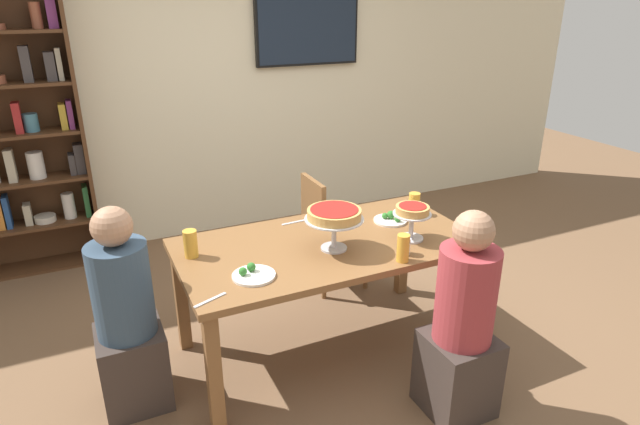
% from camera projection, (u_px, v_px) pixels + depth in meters
% --- Properties ---
extents(ground_plane, '(12.00, 12.00, 0.00)m').
position_uv_depth(ground_plane, '(327.00, 347.00, 3.41)').
color(ground_plane, brown).
extents(rear_partition, '(8.00, 0.12, 2.80)m').
position_uv_depth(rear_partition, '(219.00, 78.00, 4.73)').
color(rear_partition, beige).
rests_on(rear_partition, ground_plane).
extents(dining_table, '(1.73, 0.91, 0.74)m').
position_uv_depth(dining_table, '(327.00, 255.00, 3.17)').
color(dining_table, brown).
rests_on(dining_table, ground_plane).
extents(bookshelf, '(1.10, 0.30, 2.21)m').
position_uv_depth(bookshelf, '(3.00, 134.00, 4.00)').
color(bookshelf, '#4C2D19').
rests_on(bookshelf, ground_plane).
extents(television, '(0.99, 0.05, 0.60)m').
position_uv_depth(television, '(308.00, 31.00, 4.83)').
color(television, black).
extents(diner_near_right, '(0.34, 0.34, 1.15)m').
position_uv_depth(diner_near_right, '(462.00, 331.00, 2.73)').
color(diner_near_right, '#382D28').
rests_on(diner_near_right, ground_plane).
extents(diner_head_west, '(0.34, 0.34, 1.15)m').
position_uv_depth(diner_head_west, '(127.00, 325.00, 2.78)').
color(diner_head_west, '#382D28').
rests_on(diner_head_west, ground_plane).
extents(chair_far_right, '(0.40, 0.40, 0.87)m').
position_uv_depth(chair_far_right, '(327.00, 227.00, 3.98)').
color(chair_far_right, brown).
rests_on(chair_far_right, ground_plane).
extents(deep_dish_pizza_stand, '(0.33, 0.33, 0.24)m').
position_uv_depth(deep_dish_pizza_stand, '(334.00, 216.00, 2.98)').
color(deep_dish_pizza_stand, silver).
rests_on(deep_dish_pizza_stand, dining_table).
extents(personal_pizza_stand, '(0.23, 0.23, 0.21)m').
position_uv_depth(personal_pizza_stand, '(412.00, 214.00, 3.11)').
color(personal_pizza_stand, silver).
rests_on(personal_pizza_stand, dining_table).
extents(salad_plate_near_diner, '(0.23, 0.23, 0.06)m').
position_uv_depth(salad_plate_near_diner, '(334.00, 215.00, 3.49)').
color(salad_plate_near_diner, white).
rests_on(salad_plate_near_diner, dining_table).
extents(salad_plate_far_diner, '(0.21, 0.21, 0.07)m').
position_uv_depth(salad_plate_far_diner, '(391.00, 219.00, 3.42)').
color(salad_plate_far_diner, white).
rests_on(salad_plate_far_diner, dining_table).
extents(salad_plate_spare, '(0.22, 0.22, 0.06)m').
position_uv_depth(salad_plate_spare, '(252.00, 274.00, 2.75)').
color(salad_plate_spare, white).
rests_on(salad_plate_spare, dining_table).
extents(beer_glass_amber_tall, '(0.07, 0.07, 0.15)m').
position_uv_depth(beer_glass_amber_tall, '(403.00, 248.00, 2.88)').
color(beer_glass_amber_tall, gold).
rests_on(beer_glass_amber_tall, dining_table).
extents(beer_glass_amber_short, '(0.07, 0.07, 0.14)m').
position_uv_depth(beer_glass_amber_short, '(414.00, 204.00, 3.51)').
color(beer_glass_amber_short, gold).
rests_on(beer_glass_amber_short, dining_table).
extents(beer_glass_amber_spare, '(0.08, 0.08, 0.16)m').
position_uv_depth(beer_glass_amber_spare, '(191.00, 244.00, 2.93)').
color(beer_glass_amber_spare, gold).
rests_on(beer_glass_amber_spare, dining_table).
extents(water_glass_clear_near, '(0.06, 0.06, 0.10)m').
position_uv_depth(water_glass_clear_near, '(404.00, 246.00, 2.97)').
color(water_glass_clear_near, white).
rests_on(water_glass_clear_near, dining_table).
extents(cutlery_fork_near, '(0.18, 0.03, 0.00)m').
position_uv_depth(cutlery_fork_near, '(295.00, 222.00, 3.40)').
color(cutlery_fork_near, silver).
rests_on(cutlery_fork_near, dining_table).
extents(cutlery_knife_near, '(0.17, 0.08, 0.00)m').
position_uv_depth(cutlery_knife_near, '(210.00, 300.00, 2.53)').
color(cutlery_knife_near, silver).
rests_on(cutlery_knife_near, dining_table).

